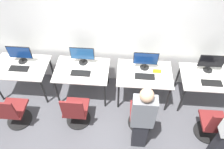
% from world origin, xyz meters
% --- Properties ---
extents(ground_plane, '(20.00, 20.00, 0.00)m').
position_xyz_m(ground_plane, '(0.00, 0.00, 0.00)').
color(ground_plane, '#4C4C51').
extents(wall_back, '(12.00, 0.05, 2.80)m').
position_xyz_m(wall_back, '(0.00, 0.86, 1.40)').
color(wall_back, silver).
rests_on(wall_back, ground_plane).
extents(desk_far_left, '(1.07, 0.73, 0.73)m').
position_xyz_m(desk_far_left, '(-1.86, 0.37, 0.65)').
color(desk_far_left, silver).
rests_on(desk_far_left, ground_plane).
extents(monitor_far_left, '(0.48, 0.18, 0.39)m').
position_xyz_m(monitor_far_left, '(-1.86, 0.51, 0.95)').
color(monitor_far_left, black).
rests_on(monitor_far_left, desk_far_left).
extents(keyboard_far_left, '(0.38, 0.15, 0.02)m').
position_xyz_m(keyboard_far_left, '(-1.86, 0.29, 0.74)').
color(keyboard_far_left, black).
rests_on(keyboard_far_left, desk_far_left).
extents(mouse_far_left, '(0.06, 0.09, 0.03)m').
position_xyz_m(mouse_far_left, '(-1.58, 0.28, 0.75)').
color(mouse_far_left, silver).
rests_on(mouse_far_left, desk_far_left).
extents(office_chair_far_left, '(0.48, 0.48, 0.88)m').
position_xyz_m(office_chair_far_left, '(-1.81, -0.48, 0.36)').
color(office_chair_far_left, black).
rests_on(office_chair_far_left, ground_plane).
extents(desk_left, '(1.07, 0.73, 0.73)m').
position_xyz_m(desk_left, '(-0.62, 0.37, 0.65)').
color(desk_left, silver).
rests_on(desk_left, ground_plane).
extents(monitor_left, '(0.48, 0.18, 0.39)m').
position_xyz_m(monitor_left, '(-0.62, 0.57, 0.95)').
color(monitor_left, black).
rests_on(monitor_left, desk_left).
extents(keyboard_left, '(0.38, 0.15, 0.02)m').
position_xyz_m(keyboard_left, '(-0.62, 0.26, 0.74)').
color(keyboard_left, black).
rests_on(keyboard_left, desk_left).
extents(mouse_left, '(0.06, 0.09, 0.03)m').
position_xyz_m(mouse_left, '(-0.36, 0.25, 0.75)').
color(mouse_left, silver).
rests_on(mouse_left, desk_left).
extents(office_chair_left, '(0.48, 0.48, 0.88)m').
position_xyz_m(office_chair_left, '(-0.63, -0.37, 0.36)').
color(office_chair_left, black).
rests_on(office_chair_left, ground_plane).
extents(desk_right, '(1.07, 0.73, 0.73)m').
position_xyz_m(desk_right, '(0.62, 0.37, 0.65)').
color(desk_right, silver).
rests_on(desk_right, ground_plane).
extents(monitor_right, '(0.48, 0.18, 0.39)m').
position_xyz_m(monitor_right, '(0.62, 0.52, 0.95)').
color(monitor_right, black).
rests_on(monitor_right, desk_right).
extents(keyboard_right, '(0.38, 0.15, 0.02)m').
position_xyz_m(keyboard_right, '(0.62, 0.27, 0.74)').
color(keyboard_right, black).
rests_on(keyboard_right, desk_right).
extents(mouse_right, '(0.06, 0.09, 0.03)m').
position_xyz_m(mouse_right, '(0.89, 0.28, 0.75)').
color(mouse_right, silver).
rests_on(mouse_right, desk_right).
extents(office_chair_right, '(0.48, 0.48, 0.88)m').
position_xyz_m(office_chair_right, '(0.59, -0.35, 0.36)').
color(office_chair_right, black).
rests_on(office_chair_right, ground_plane).
extents(person_right, '(0.36, 0.20, 1.56)m').
position_xyz_m(person_right, '(0.55, -0.72, 0.84)').
color(person_right, '#232328').
rests_on(person_right, ground_plane).
extents(desk_far_right, '(1.07, 0.73, 0.73)m').
position_xyz_m(desk_far_right, '(1.86, 0.37, 0.65)').
color(desk_far_right, silver).
rests_on(desk_far_right, ground_plane).
extents(monitor_far_right, '(0.48, 0.18, 0.39)m').
position_xyz_m(monitor_far_right, '(1.86, 0.55, 0.95)').
color(monitor_far_right, black).
rests_on(monitor_far_right, desk_far_right).
extents(keyboard_far_right, '(0.38, 0.15, 0.02)m').
position_xyz_m(keyboard_far_right, '(1.86, 0.20, 0.74)').
color(keyboard_far_right, black).
rests_on(keyboard_far_right, desk_far_right).
extents(office_chair_far_right, '(0.48, 0.48, 0.88)m').
position_xyz_m(office_chair_far_right, '(1.86, -0.46, 0.36)').
color(office_chair_far_right, black).
rests_on(office_chair_far_right, ground_plane).
extents(placard_right, '(0.16, 0.03, 0.08)m').
position_xyz_m(placard_right, '(0.85, 0.40, 0.77)').
color(placard_right, yellow).
rests_on(placard_right, desk_right).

